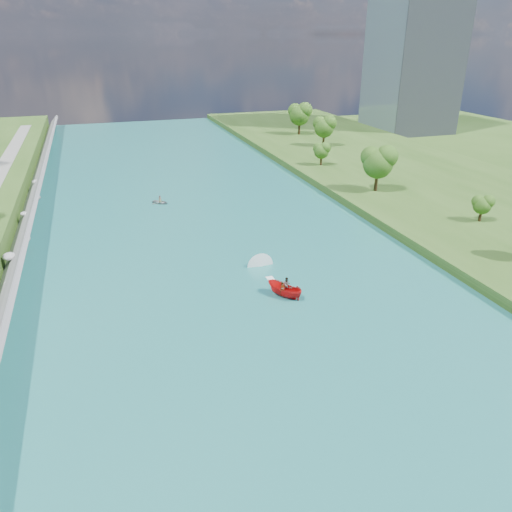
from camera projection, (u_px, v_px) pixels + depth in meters
name	position (u px, v px, depth m)	size (l,w,h in m)	color
ground	(251.00, 313.00, 55.71)	(260.00, 260.00, 0.00)	#2D5119
river_water	(209.00, 247.00, 73.04)	(55.00, 240.00, 0.10)	#1C6A62
berm_east	(486.00, 208.00, 86.85)	(44.00, 240.00, 1.50)	#2D5119
riprap_bank	(14.00, 261.00, 64.12)	(3.66, 236.00, 4.05)	slate
office_tower	(416.00, 29.00, 149.45)	(22.00, 22.00, 60.00)	gray
trees_east	(349.00, 144.00, 111.59)	(15.00, 136.30, 10.62)	#274A13
motorboat	(281.00, 286.00, 59.81)	(4.11, 19.17, 2.15)	red
raft	(160.00, 202.00, 91.37)	(3.81, 3.73, 1.48)	gray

